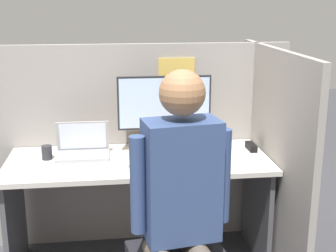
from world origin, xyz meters
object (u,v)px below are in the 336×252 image
(office_chair, at_px, (181,240))
(paper_box, at_px, (165,145))
(monitor, at_px, (164,105))
(laptop, at_px, (83,150))
(person, at_px, (181,198))
(pen_cup, at_px, (47,152))
(stapler, at_px, (251,147))
(carrot_toy, at_px, (153,166))

(office_chair, bearing_deg, paper_box, 89.17)
(paper_box, height_order, monitor, monitor)
(laptop, bearing_deg, person, -61.87)
(paper_box, relative_size, person, 0.26)
(laptop, distance_m, person, 1.03)
(paper_box, bearing_deg, pen_cup, -175.30)
(laptop, bearing_deg, office_chair, -56.34)
(stapler, xyz_separation_m, office_chair, (-0.58, -0.76, -0.22))
(monitor, bearing_deg, carrot_toy, -108.36)
(person, xyz_separation_m, pen_cup, (-0.70, 0.88, -0.05))
(office_chair, bearing_deg, stapler, 52.62)
(paper_box, bearing_deg, stapler, -3.65)
(laptop, relative_size, pen_cup, 3.80)
(monitor, distance_m, carrot_toy, 0.44)
(paper_box, height_order, carrot_toy, paper_box)
(paper_box, bearing_deg, person, -92.09)
(office_chair, bearing_deg, carrot_toy, 101.23)
(monitor, height_order, carrot_toy, monitor)
(laptop, xyz_separation_m, carrot_toy, (0.41, -0.29, -0.02))
(monitor, xyz_separation_m, stapler, (0.57, -0.04, -0.28))
(paper_box, height_order, person, person)
(person, distance_m, pen_cup, 1.13)
(monitor, height_order, pen_cup, monitor)
(monitor, distance_m, person, 0.97)
(pen_cup, bearing_deg, person, -51.32)
(carrot_toy, distance_m, pen_cup, 0.68)
(pen_cup, bearing_deg, monitor, 4.92)
(monitor, bearing_deg, stapler, -3.93)
(carrot_toy, relative_size, person, 0.09)
(paper_box, bearing_deg, monitor, 90.00)
(paper_box, xyz_separation_m, carrot_toy, (-0.11, -0.32, -0.02))
(monitor, height_order, office_chair, monitor)
(laptop, distance_m, pen_cup, 0.22)
(pen_cup, bearing_deg, office_chair, -45.29)
(laptop, bearing_deg, paper_box, 3.44)
(carrot_toy, distance_m, person, 0.63)
(stapler, bearing_deg, carrot_toy, -157.36)
(stapler, xyz_separation_m, carrot_toy, (-0.68, -0.28, 0.00))
(laptop, xyz_separation_m, pen_cup, (-0.22, -0.03, -0.00))
(paper_box, bearing_deg, office_chair, -90.83)
(carrot_toy, distance_m, office_chair, 0.54)
(monitor, relative_size, laptop, 1.80)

